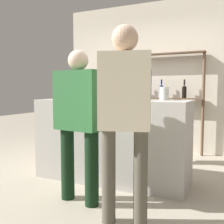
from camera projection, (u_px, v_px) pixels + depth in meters
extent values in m
plane|color=#B2A893|center=(112.00, 179.00, 3.40)|extent=(16.00, 16.00, 0.00)
cube|color=#B7B2AD|center=(112.00, 140.00, 3.36)|extent=(1.93, 0.68, 1.03)
cube|color=beige|center=(153.00, 77.00, 5.05)|extent=(3.53, 0.12, 2.80)
cylinder|color=brown|center=(105.00, 102.00, 5.31)|extent=(0.05, 0.05, 1.82)
cylinder|color=brown|center=(203.00, 104.00, 4.54)|extent=(0.05, 0.05, 1.82)
cube|color=brown|center=(151.00, 55.00, 4.85)|extent=(1.93, 0.18, 0.02)
cube|color=brown|center=(150.00, 98.00, 4.92)|extent=(1.93, 0.18, 0.02)
cylinder|color=black|center=(120.00, 93.00, 5.16)|extent=(0.08, 0.08, 0.18)
cone|color=black|center=(120.00, 87.00, 5.15)|extent=(0.08, 0.08, 0.04)
cylinder|color=black|center=(120.00, 84.00, 5.15)|extent=(0.03, 0.03, 0.08)
cylinder|color=#232328|center=(120.00, 82.00, 5.14)|extent=(0.03, 0.03, 0.01)
cylinder|color=silver|center=(140.00, 92.00, 4.99)|extent=(0.07, 0.07, 0.21)
cone|color=silver|center=(140.00, 86.00, 4.98)|extent=(0.07, 0.07, 0.03)
cylinder|color=silver|center=(140.00, 83.00, 4.98)|extent=(0.03, 0.03, 0.09)
cylinder|color=gold|center=(140.00, 80.00, 4.97)|extent=(0.03, 0.03, 0.01)
cylinder|color=#0F1956|center=(161.00, 92.00, 4.82)|extent=(0.07, 0.07, 0.21)
cone|color=#0F1956|center=(161.00, 85.00, 4.81)|extent=(0.07, 0.07, 0.03)
cylinder|color=#0F1956|center=(162.00, 82.00, 4.81)|extent=(0.03, 0.03, 0.08)
cylinder|color=black|center=(162.00, 80.00, 4.80)|extent=(0.03, 0.03, 0.01)
cylinder|color=black|center=(184.00, 93.00, 4.66)|extent=(0.08, 0.08, 0.20)
cone|color=black|center=(184.00, 86.00, 4.65)|extent=(0.08, 0.08, 0.04)
cylinder|color=black|center=(184.00, 82.00, 4.64)|extent=(0.03, 0.03, 0.09)
cylinder|color=gold|center=(184.00, 79.00, 4.64)|extent=(0.03, 0.03, 0.01)
cylinder|color=black|center=(83.00, 92.00, 3.32)|extent=(0.07, 0.07, 0.20)
cone|color=black|center=(83.00, 83.00, 3.31)|extent=(0.07, 0.07, 0.03)
cylinder|color=black|center=(83.00, 79.00, 3.31)|extent=(0.03, 0.03, 0.08)
cylinder|color=black|center=(82.00, 75.00, 3.30)|extent=(0.03, 0.03, 0.01)
cylinder|color=#0F1956|center=(98.00, 91.00, 3.49)|extent=(0.08, 0.08, 0.22)
cone|color=#0F1956|center=(98.00, 81.00, 3.48)|extent=(0.08, 0.08, 0.04)
cylinder|color=#0F1956|center=(98.00, 77.00, 3.48)|extent=(0.03, 0.03, 0.08)
cylinder|color=maroon|center=(98.00, 73.00, 3.47)|extent=(0.03, 0.03, 0.01)
cylinder|color=black|center=(110.00, 91.00, 3.42)|extent=(0.07, 0.07, 0.21)
cone|color=black|center=(110.00, 82.00, 3.41)|extent=(0.07, 0.07, 0.03)
cylinder|color=black|center=(110.00, 77.00, 3.41)|extent=(0.03, 0.03, 0.09)
cylinder|color=gold|center=(110.00, 74.00, 3.40)|extent=(0.03, 0.03, 0.01)
cylinder|color=black|center=(148.00, 92.00, 3.10)|extent=(0.07, 0.07, 0.21)
cone|color=black|center=(148.00, 82.00, 3.09)|extent=(0.07, 0.07, 0.03)
cylinder|color=black|center=(148.00, 77.00, 3.09)|extent=(0.03, 0.03, 0.07)
cylinder|color=gold|center=(148.00, 74.00, 3.08)|extent=(0.03, 0.03, 0.01)
cylinder|color=silver|center=(138.00, 100.00, 3.37)|extent=(0.06, 0.06, 0.00)
cylinder|color=silver|center=(138.00, 97.00, 3.37)|extent=(0.01, 0.01, 0.07)
cone|color=silver|center=(139.00, 91.00, 3.36)|extent=(0.09, 0.09, 0.07)
cylinder|color=#B2B2B7|center=(75.00, 92.00, 3.61)|extent=(0.19, 0.19, 0.19)
cylinder|color=#B2B2B7|center=(75.00, 85.00, 3.60)|extent=(0.21, 0.21, 0.01)
cylinder|color=silver|center=(164.00, 94.00, 3.24)|extent=(0.11, 0.11, 0.16)
sphere|color=tan|center=(164.00, 97.00, 3.29)|extent=(0.02, 0.02, 0.02)
sphere|color=tan|center=(166.00, 99.00, 3.28)|extent=(0.02, 0.02, 0.02)
sphere|color=tan|center=(166.00, 99.00, 3.20)|extent=(0.02, 0.02, 0.02)
sphere|color=tan|center=(167.00, 95.00, 3.26)|extent=(0.02, 0.02, 0.02)
sphere|color=tan|center=(165.00, 94.00, 3.21)|extent=(0.02, 0.02, 0.02)
sphere|color=tan|center=(166.00, 94.00, 3.19)|extent=(0.02, 0.02, 0.02)
sphere|color=tan|center=(167.00, 98.00, 3.26)|extent=(0.02, 0.02, 0.02)
sphere|color=tan|center=(168.00, 97.00, 3.24)|extent=(0.02, 0.02, 0.02)
cylinder|color=#121C33|center=(128.00, 137.00, 4.18)|extent=(0.12, 0.12, 0.82)
cylinder|color=#121C33|center=(145.00, 138.00, 4.09)|extent=(0.12, 0.12, 0.82)
cube|color=navy|center=(137.00, 91.00, 4.07)|extent=(0.44, 0.23, 0.65)
sphere|color=#936B4C|center=(137.00, 62.00, 4.04)|extent=(0.22, 0.22, 0.22)
cylinder|color=black|center=(92.00, 169.00, 2.60)|extent=(0.14, 0.14, 0.75)
cylinder|color=black|center=(68.00, 164.00, 2.77)|extent=(0.14, 0.14, 0.75)
cube|color=#2D6B38|center=(79.00, 101.00, 2.62)|extent=(0.52, 0.29, 0.59)
sphere|color=beige|center=(78.00, 60.00, 2.59)|extent=(0.20, 0.20, 0.20)
cylinder|color=#575347|center=(141.00, 178.00, 2.22)|extent=(0.12, 0.12, 0.82)
cylinder|color=#575347|center=(109.00, 176.00, 2.26)|extent=(0.12, 0.12, 0.82)
cube|color=beige|center=(125.00, 91.00, 2.18)|extent=(0.46, 0.29, 0.65)
sphere|color=#DBB293|center=(125.00, 38.00, 2.14)|extent=(0.22, 0.22, 0.22)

